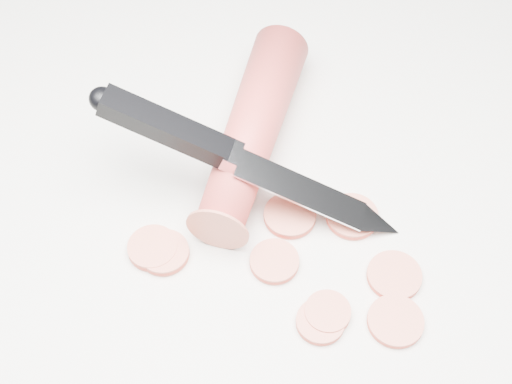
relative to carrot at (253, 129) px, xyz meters
name	(u,v)px	position (x,y,z in m)	size (l,w,h in m)	color
ground	(271,198)	(-0.01, -0.05, -0.02)	(2.40, 2.40, 0.00)	beige
carrot	(253,129)	(0.00, 0.00, 0.00)	(0.04, 0.04, 0.18)	#BB2E2C
carrot_slice_0	(164,253)	(-0.09, -0.06, -0.02)	(0.03, 0.03, 0.01)	#C45C46
carrot_slice_1	(395,321)	(0.02, -0.17, -0.02)	(0.04, 0.04, 0.01)	#C45C46
carrot_slice_2	(352,217)	(0.04, -0.09, -0.02)	(0.04, 0.04, 0.01)	#C45C46
carrot_slice_3	(274,262)	(-0.03, -0.10, -0.02)	(0.03, 0.03, 0.01)	#C45C46
carrot_slice_4	(394,276)	(0.04, -0.14, -0.02)	(0.04, 0.04, 0.01)	#C45C46
carrot_slice_5	(290,216)	(0.00, -0.07, -0.02)	(0.04, 0.04, 0.01)	#C45C46
carrot_slice_6	(320,322)	(-0.02, -0.15, -0.02)	(0.03, 0.03, 0.01)	#C45C46
carrot_slice_7	(153,248)	(-0.10, -0.05, -0.02)	(0.03, 0.03, 0.01)	#C45C46
carrot_slice_8	(327,313)	(-0.01, -0.15, -0.02)	(0.03, 0.03, 0.01)	#C45C46
kitchen_knife	(250,161)	(-0.02, -0.04, 0.02)	(0.19, 0.16, 0.09)	silver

